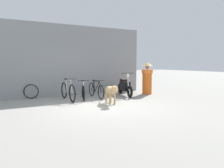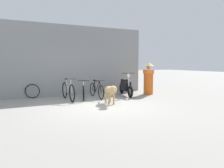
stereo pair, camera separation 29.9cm
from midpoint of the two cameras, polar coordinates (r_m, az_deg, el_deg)
ground_plane at (r=7.63m, az=-1.94°, el=-5.90°), size 60.00×60.00×0.00m
shop_wall_back at (r=10.46m, az=-9.61°, el=6.11°), size 7.40×0.20×3.25m
bicycle_0 at (r=9.06m, az=-10.47°, el=-1.81°), size 0.46×1.73×0.90m
bicycle_1 at (r=9.23m, az=-6.54°, el=-1.85°), size 0.62×1.52×0.81m
bicycle_2 at (r=9.53m, az=-3.19°, el=-1.56°), size 0.46×1.64×0.79m
motorcycle at (r=10.08m, az=4.45°, el=-0.73°), size 0.65×1.84×1.07m
stray_dog at (r=8.02m, az=0.61°, el=-1.84°), size 0.48×1.30×0.71m
person_in_robes at (r=10.66m, az=10.30°, el=1.67°), size 0.66×0.66×1.54m
spare_tire_left at (r=9.88m, az=-19.27°, el=-1.77°), size 0.60×0.20×0.61m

